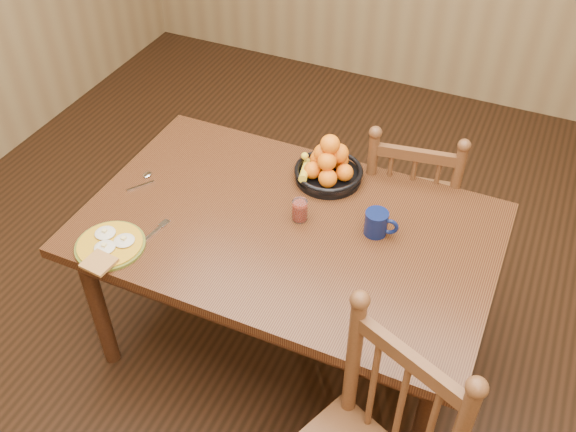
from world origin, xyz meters
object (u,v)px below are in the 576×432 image
at_px(chair_far, 408,208).
at_px(dining_table, 288,241).
at_px(breakfast_plate, 110,245).
at_px(coffee_mug, 377,223).
at_px(fruit_bowl, 328,166).

bearing_deg(chair_far, dining_table, 52.13).
height_order(breakfast_plate, coffee_mug, coffee_mug).
distance_m(dining_table, breakfast_plate, 0.69).
distance_m(dining_table, fruit_bowl, 0.37).
bearing_deg(breakfast_plate, chair_far, 48.36).
bearing_deg(dining_table, chair_far, 61.50).
height_order(chair_far, coffee_mug, chair_far).
relative_size(dining_table, coffee_mug, 11.95).
height_order(coffee_mug, fruit_bowl, fruit_bowl).
relative_size(chair_far, coffee_mug, 7.14).
height_order(dining_table, breakfast_plate, breakfast_plate).
xyz_separation_m(coffee_mug, fruit_bowl, (-0.29, 0.24, 0.02)).
relative_size(chair_far, fruit_bowl, 3.29).
relative_size(dining_table, chair_far, 1.67).
bearing_deg(fruit_bowl, breakfast_plate, -129.32).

